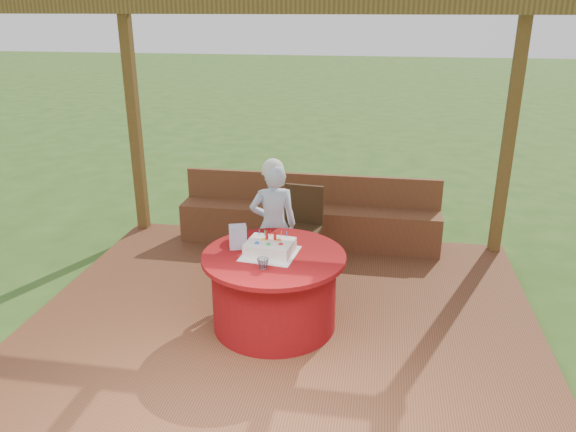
# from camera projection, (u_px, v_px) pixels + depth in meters

# --- Properties ---
(ground) EXTENTS (60.00, 60.00, 0.00)m
(ground) POSITION_uv_depth(u_px,v_px,m) (283.00, 328.00, 5.11)
(ground) COLOR #2E501A
(ground) RESTS_ON ground
(deck) EXTENTS (4.50, 4.00, 0.12)m
(deck) POSITION_uv_depth(u_px,v_px,m) (283.00, 322.00, 5.09)
(deck) COLOR brown
(deck) RESTS_ON ground
(pergola) EXTENTS (4.50, 4.00, 2.72)m
(pergola) POSITION_uv_depth(u_px,v_px,m) (283.00, 54.00, 4.26)
(pergola) COLOR brown
(pergola) RESTS_ON deck
(bench) EXTENTS (3.00, 0.42, 0.80)m
(bench) POSITION_uv_depth(u_px,v_px,m) (309.00, 222.00, 6.56)
(bench) COLOR brown
(bench) RESTS_ON deck
(table) EXTENTS (1.22, 1.22, 0.67)m
(table) POSITION_uv_depth(u_px,v_px,m) (274.00, 290.00, 4.83)
(table) COLOR #9C1111
(table) RESTS_ON deck
(chair) EXTENTS (0.46, 0.46, 0.87)m
(chair) POSITION_uv_depth(u_px,v_px,m) (301.00, 223.00, 5.92)
(chair) COLOR #362311
(chair) RESTS_ON deck
(elderly_woman) EXTENTS (0.52, 0.42, 1.30)m
(elderly_woman) POSITION_uv_depth(u_px,v_px,m) (273.00, 223.00, 5.45)
(elderly_woman) COLOR #9FC2EC
(elderly_woman) RESTS_ON deck
(birthday_cake) EXTENTS (0.49, 0.49, 0.19)m
(birthday_cake) POSITION_uv_depth(u_px,v_px,m) (270.00, 248.00, 4.71)
(birthday_cake) COLOR white
(birthday_cake) RESTS_ON table
(gift_bag) EXTENTS (0.17, 0.13, 0.21)m
(gift_bag) POSITION_uv_depth(u_px,v_px,m) (238.00, 237.00, 4.81)
(gift_bag) COLOR #D98CC2
(gift_bag) RESTS_ON table
(drinking_glass) EXTENTS (0.10, 0.10, 0.09)m
(drinking_glass) POSITION_uv_depth(u_px,v_px,m) (263.00, 264.00, 4.45)
(drinking_glass) COLOR white
(drinking_glass) RESTS_ON table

